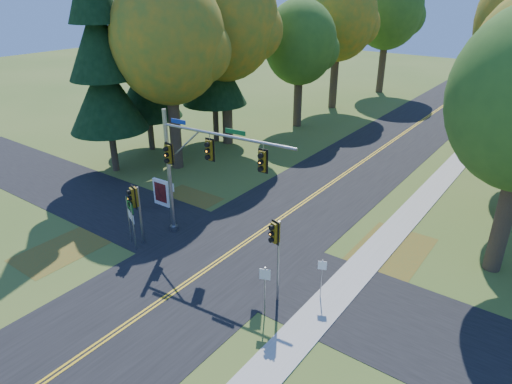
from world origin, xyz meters
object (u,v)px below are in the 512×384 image
Objects in this scene: traffic_mast at (196,163)px; east_signal_pole at (276,242)px; info_kiosk at (162,193)px; route_sign_cluster at (130,213)px.

east_signal_pole is at bearing -23.17° from traffic_mast.
traffic_mast is 1.91× the size of east_signal_pole.
traffic_mast is 6.40m from info_kiosk.
east_signal_pole is 12.14m from info_kiosk.
traffic_mast is at bearing 179.52° from east_signal_pole.
route_sign_cluster is at bearing -63.02° from info_kiosk.
east_signal_pole is 9.03m from route_sign_cluster.
route_sign_cluster is 1.55× the size of info_kiosk.
east_signal_pole is at bearing 27.80° from route_sign_cluster.
route_sign_cluster is (-8.94, -0.51, -1.18)m from east_signal_pole.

